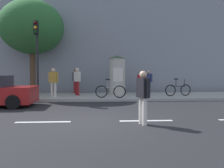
% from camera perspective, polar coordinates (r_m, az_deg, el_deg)
% --- Properties ---
extents(ground_plane, '(80.00, 80.00, 0.00)m').
position_cam_1_polar(ground_plane, '(7.62, -4.26, -9.43)').
color(ground_plane, '#232326').
extents(sidewalk_curb, '(36.00, 4.00, 0.15)m').
position_cam_1_polar(sidewalk_curb, '(14.52, -3.79, -3.16)').
color(sidewalk_curb, '#9E9B93').
rests_on(sidewalk_curb, ground_plane).
extents(lane_markings, '(25.80, 0.16, 0.01)m').
position_cam_1_polar(lane_markings, '(7.62, -4.26, -9.40)').
color(lane_markings, silver).
rests_on(lane_markings, ground_plane).
extents(building_backdrop, '(36.00, 5.00, 8.16)m').
position_cam_1_polar(building_backdrop, '(19.59, -3.70, 10.19)').
color(building_backdrop, gray).
rests_on(building_backdrop, ground_plane).
extents(traffic_light, '(0.24, 0.45, 4.27)m').
position_cam_1_polar(traffic_light, '(13.20, -18.51, 8.90)').
color(traffic_light, black).
rests_on(traffic_light, sidewalk_curb).
extents(poster_column, '(1.18, 1.18, 2.60)m').
position_cam_1_polar(poster_column, '(15.15, 1.37, 2.40)').
color(poster_column, '#B2ADA3').
rests_on(poster_column, sidewalk_curb).
extents(street_tree, '(4.24, 4.24, 6.32)m').
position_cam_1_polar(street_tree, '(16.52, -19.59, 13.35)').
color(street_tree, '#4C3826').
rests_on(street_tree, sidewalk_curb).
extents(pedestrian_with_bag, '(0.38, 0.58, 1.68)m').
position_cam_1_polar(pedestrian_with_bag, '(7.07, 7.85, -2.31)').
color(pedestrian_with_bag, silver).
rests_on(pedestrian_with_bag, ground_plane).
extents(pedestrian_in_light_jacket, '(0.47, 0.47, 1.74)m').
position_cam_1_polar(pedestrian_in_light_jacket, '(15.99, -9.23, 1.34)').
color(pedestrian_in_light_jacket, maroon).
rests_on(pedestrian_in_light_jacket, sidewalk_curb).
extents(pedestrian_near_pole, '(0.52, 0.51, 1.60)m').
position_cam_1_polar(pedestrian_near_pole, '(15.69, 9.18, 1.03)').
color(pedestrian_near_pole, '#4C4C51').
rests_on(pedestrian_near_pole, sidewalk_curb).
extents(pedestrian_with_backpack, '(0.61, 0.34, 1.56)m').
position_cam_1_polar(pedestrian_with_backpack, '(14.63, 7.48, 0.74)').
color(pedestrian_with_backpack, '#724C84').
rests_on(pedestrian_with_backpack, sidewalk_curb).
extents(pedestrian_tallest, '(0.44, 0.43, 1.76)m').
position_cam_1_polar(pedestrian_tallest, '(14.57, -8.78, 1.19)').
color(pedestrian_tallest, maroon).
rests_on(pedestrian_tallest, sidewalk_curb).
extents(pedestrian_in_dark_shirt, '(0.60, 0.39, 1.73)m').
position_cam_1_polar(pedestrian_in_dark_shirt, '(13.83, -14.61, 1.00)').
color(pedestrian_in_dark_shirt, silver).
rests_on(pedestrian_in_dark_shirt, sidewalk_curb).
extents(bicycle_leaning, '(1.76, 0.29, 1.09)m').
position_cam_1_polar(bicycle_leaning, '(13.00, -0.40, -1.82)').
color(bicycle_leaning, black).
rests_on(bicycle_leaning, sidewalk_curb).
extents(bicycle_upright, '(1.75, 0.39, 1.09)m').
position_cam_1_polar(bicycle_upright, '(14.67, 16.38, -1.39)').
color(bicycle_upright, black).
rests_on(bicycle_upright, sidewalk_curb).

